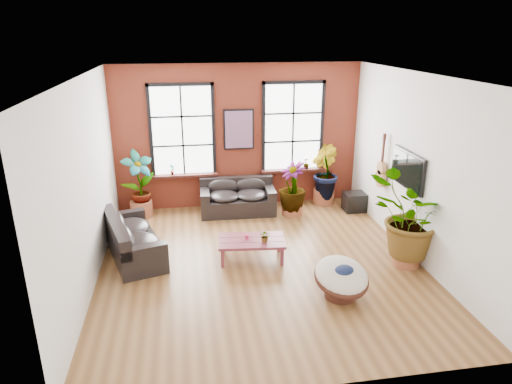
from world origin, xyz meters
TOP-DOWN VIEW (x-y plane):
  - room at (0.00, 0.15)m, footprint 6.04×6.54m
  - sofa_back at (-0.11, 2.71)m, footprint 1.81×0.93m
  - sofa_left at (-2.45, 0.74)m, footprint 1.38×2.17m
  - coffee_table at (-0.15, 0.25)m, footprint 1.33×0.85m
  - papasan_chair at (1.12, -1.32)m, footprint 1.09×1.10m
  - poster at (0.00, 3.18)m, footprint 0.74×0.06m
  - tv_wall_unit at (2.93, 0.60)m, footprint 0.13×1.86m
  - media_box at (2.76, 2.33)m, footprint 0.55×0.46m
  - pot_back_left at (-2.41, 2.81)m, footprint 0.53×0.53m
  - pot_back_right at (2.14, 2.94)m, footprint 0.58×0.58m
  - pot_right_wall at (2.71, -0.46)m, footprint 0.60×0.60m
  - pot_mid at (1.17, 2.34)m, footprint 0.60×0.60m
  - floor_plant_back_left at (-2.41, 2.81)m, footprint 0.93×0.84m
  - floor_plant_back_right at (2.12, 2.95)m, footprint 0.85×0.93m
  - floor_plant_right_wall at (2.69, -0.47)m, footprint 1.81×1.71m
  - floor_plant_mid at (1.16, 2.31)m, footprint 0.89×0.89m
  - table_plant at (0.10, 0.11)m, footprint 0.26×0.24m
  - sill_plant_left at (-1.65, 3.13)m, footprint 0.17×0.17m
  - sill_plant_right at (1.70, 3.13)m, footprint 0.19×0.19m

SIDE VIEW (x-z plane):
  - pot_mid at x=1.17m, z-range 0.00..0.36m
  - pot_right_wall at x=2.71m, z-range 0.00..0.37m
  - pot_back_left at x=-2.41m, z-range 0.00..0.38m
  - pot_back_right at x=2.14m, z-range 0.00..0.39m
  - media_box at x=2.76m, z-range 0.00..0.46m
  - papasan_chair at x=1.12m, z-range 0.01..0.70m
  - coffee_table at x=-0.15m, z-range 0.12..0.61m
  - sofa_left at x=-2.45m, z-range -0.04..0.76m
  - sofa_back at x=-0.11m, z-range -0.04..0.78m
  - table_plant at x=0.10m, z-range 0.41..0.65m
  - floor_plant_mid at x=1.16m, z-range 0.14..1.31m
  - floor_plant_back_right at x=2.12m, z-range 0.15..1.53m
  - floor_plant_back_left at x=-2.41m, z-range 0.15..1.61m
  - floor_plant_right_wall at x=2.69m, z-range 0.16..1.76m
  - sill_plant_left at x=-1.65m, z-range 0.90..1.17m
  - sill_plant_right at x=1.70m, z-range 0.90..1.17m
  - tv_wall_unit at x=2.93m, z-range 0.94..2.14m
  - room at x=0.00m, z-range -0.02..3.52m
  - poster at x=0.00m, z-range 1.46..2.44m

